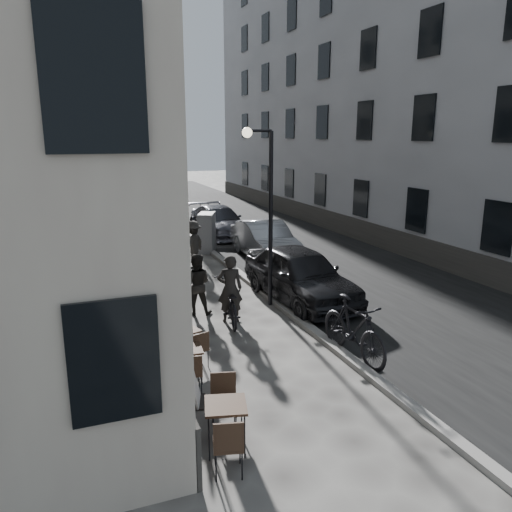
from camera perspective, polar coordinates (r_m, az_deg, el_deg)
ground at (r=10.05m, az=15.37°, el=-16.04°), size 120.00×120.00×0.00m
road at (r=25.19m, az=1.00°, el=2.53°), size 7.30×60.00×0.00m
kerb at (r=24.08m, az=-7.09°, el=2.05°), size 0.25×60.00×0.12m
building_left at (r=23.63m, az=-23.77°, el=20.19°), size 4.00×35.00×16.00m
building_right at (r=27.92m, az=12.17°, el=19.84°), size 4.00×35.00×16.00m
streetlamp_near at (r=14.04m, az=1.05°, el=6.60°), size 0.90×0.28×5.09m
streetlamp_far at (r=25.52m, az=-9.22°, el=9.66°), size 0.90×0.28×5.09m
tree_near at (r=28.41m, az=-10.48°, el=13.05°), size 2.40×2.40×5.70m
tree_far at (r=34.33m, az=-12.40°, el=13.05°), size 2.40×2.40×5.70m
bistro_set_a at (r=8.32m, az=-3.46°, el=-18.39°), size 0.82×1.66×0.95m
bistro_set_b at (r=10.44m, az=-7.76°, el=-11.80°), size 0.64×1.44×0.83m
bistro_set_c at (r=11.38m, az=-8.12°, el=-9.61°), size 0.80×1.44×0.83m
sign_board at (r=9.63m, az=-7.13°, el=-14.29°), size 0.50×0.63×0.99m
utility_cabinet at (r=21.33m, az=-5.64°, el=2.68°), size 1.02×1.27×1.67m
bicycle at (r=13.39m, az=-2.97°, el=-5.21°), size 1.15×2.24×1.12m
cyclist_rider at (r=13.28m, az=-2.99°, el=-3.75°), size 0.74×0.56×1.84m
pedestrian_near at (r=13.94m, az=-6.84°, el=-3.21°), size 1.01×0.89×1.72m
pedestrian_mid at (r=18.77m, az=-7.23°, el=1.31°), size 1.30×1.27×1.79m
pedestrian_far at (r=18.26m, az=-12.38°, el=0.78°), size 1.06×0.45×1.81m
car_near at (r=15.02m, az=5.09°, el=-2.10°), size 2.26×4.93×1.64m
car_mid at (r=20.03m, az=1.08°, el=1.79°), size 1.73×4.62×1.51m
car_far at (r=24.79m, az=-4.27°, el=3.99°), size 2.23×5.02×1.43m
moped at (r=11.41m, az=11.09°, el=-8.21°), size 0.82×2.34×1.38m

